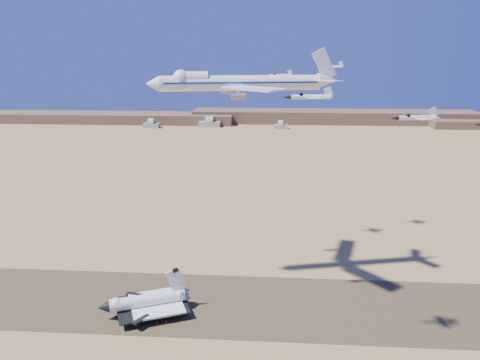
# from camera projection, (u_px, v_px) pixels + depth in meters

# --- Properties ---
(ground) EXTENTS (1200.00, 1200.00, 0.00)m
(ground) POSITION_uv_depth(u_px,v_px,m) (196.00, 303.00, 191.41)
(ground) COLOR tan
(ground) RESTS_ON ground
(runway) EXTENTS (600.00, 50.00, 0.06)m
(runway) POSITION_uv_depth(u_px,v_px,m) (196.00, 303.00, 191.40)
(runway) COLOR brown
(runway) RESTS_ON ground
(ridgeline) EXTENTS (960.00, 90.00, 18.00)m
(ridgeline) POSITION_uv_depth(u_px,v_px,m) (297.00, 118.00, 693.00)
(ridgeline) COLOR brown
(ridgeline) RESTS_ON ground
(hangars) EXTENTS (200.50, 29.50, 30.00)m
(hangars) POSITION_uv_depth(u_px,v_px,m) (206.00, 124.00, 655.67)
(hangars) COLOR #B6B1A1
(hangars) RESTS_ON ground
(shuttle) EXTENTS (35.91, 30.21, 17.47)m
(shuttle) POSITION_uv_depth(u_px,v_px,m) (147.00, 302.00, 182.83)
(shuttle) COLOR white
(shuttle) RESTS_ON runway
(carrier_747) EXTENTS (78.86, 59.41, 19.62)m
(carrier_747) POSITION_uv_depth(u_px,v_px,m) (235.00, 83.00, 190.30)
(carrier_747) COLOR white
(crew_a) EXTENTS (0.62, 0.74, 1.73)m
(crew_a) POSITION_uv_depth(u_px,v_px,m) (166.00, 322.00, 175.87)
(crew_a) COLOR #C6390B
(crew_a) RESTS_ON runway
(crew_b) EXTENTS (1.01, 1.00, 1.86)m
(crew_b) POSITION_uv_depth(u_px,v_px,m) (157.00, 323.00, 175.24)
(crew_b) COLOR #C6390B
(crew_b) RESTS_ON runway
(crew_c) EXTENTS (0.94, 1.00, 1.55)m
(crew_c) POSITION_uv_depth(u_px,v_px,m) (162.00, 321.00, 176.68)
(crew_c) COLOR #C6390B
(crew_c) RESTS_ON runway
(chase_jet_a) EXTENTS (15.42, 8.51, 3.85)m
(chase_jet_a) POSITION_uv_depth(u_px,v_px,m) (310.00, 97.00, 140.98)
(chase_jet_a) COLOR white
(chase_jet_b) EXTENTS (13.85, 8.03, 3.52)m
(chase_jet_b) POSITION_uv_depth(u_px,v_px,m) (416.00, 117.00, 128.17)
(chase_jet_b) COLOR white
(chase_jet_e) EXTENTS (14.40, 7.98, 3.60)m
(chase_jet_e) POSITION_uv_depth(u_px,v_px,m) (280.00, 75.00, 233.00)
(chase_jet_e) COLOR white
(chase_jet_f) EXTENTS (14.49, 7.80, 3.61)m
(chase_jet_f) POSITION_uv_depth(u_px,v_px,m) (331.00, 66.00, 245.13)
(chase_jet_f) COLOR white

